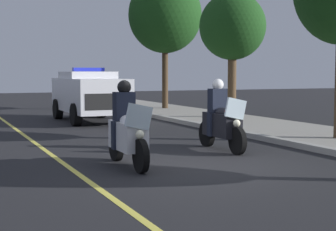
{
  "coord_description": "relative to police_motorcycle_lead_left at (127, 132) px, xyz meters",
  "views": [
    {
      "loc": [
        9.3,
        -4.77,
        1.87
      ],
      "look_at": [
        -1.56,
        0.0,
        0.9
      ],
      "focal_mm": 56.33,
      "sensor_mm": 36.0,
      "label": 1
    }
  ],
  "objects": [
    {
      "name": "police_motorcycle_lead_left",
      "position": [
        0.0,
        0.0,
        0.0
      ],
      "size": [
        2.14,
        0.56,
        1.72
      ],
      "color": "black",
      "rests_on": "ground"
    },
    {
      "name": "curb_strip",
      "position": [
        0.54,
        4.76,
        -0.62
      ],
      "size": [
        48.0,
        0.24,
        0.15
      ],
      "primitive_type": "cube",
      "color": "#9E9B93",
      "rests_on": "ground"
    },
    {
      "name": "lane_stripe_center",
      "position": [
        0.54,
        -1.1,
        -0.7
      ],
      "size": [
        48.0,
        0.12,
        0.01
      ],
      "primitive_type": "cube",
      "color": "#E0D14C",
      "rests_on": "ground"
    },
    {
      "name": "police_motorcycle_lead_right",
      "position": [
        -1.16,
        2.79,
        0.0
      ],
      "size": [
        2.14,
        0.56,
        1.72
      ],
      "color": "black",
      "rests_on": "ground"
    },
    {
      "name": "tree_far_back",
      "position": [
        -8.29,
        7.29,
        2.95
      ],
      "size": [
        2.62,
        2.62,
        4.91
      ],
      "color": "#4C3823",
      "rests_on": "sidewalk_strip"
    },
    {
      "name": "police_suv",
      "position": [
        -9.76,
        1.88,
        0.37
      ],
      "size": [
        4.92,
        2.1,
        2.05
      ],
      "color": "silver",
      "rests_on": "ground"
    },
    {
      "name": "ground_plane",
      "position": [
        0.54,
        1.33,
        -0.7
      ],
      "size": [
        80.0,
        80.0,
        0.0
      ],
      "primitive_type": "plane",
      "color": "black"
    },
    {
      "name": "tree_behind_suv",
      "position": [
        -14.19,
        6.95,
        3.98
      ],
      "size": [
        3.61,
        3.61,
        6.47
      ],
      "color": "#42301E",
      "rests_on": "sidewalk_strip"
    }
  ]
}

